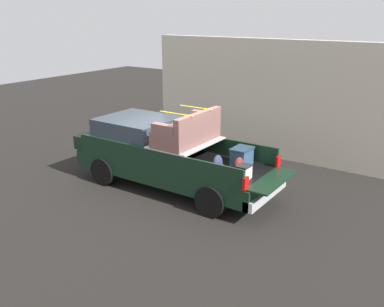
# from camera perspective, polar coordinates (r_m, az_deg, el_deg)

# --- Properties ---
(ground_plane) EXTENTS (40.00, 40.00, 0.00)m
(ground_plane) POSITION_cam_1_polar(r_m,az_deg,el_deg) (11.76, -2.43, -4.57)
(ground_plane) COLOR black
(pickup_truck) EXTENTS (6.05, 2.06, 2.23)m
(pickup_truck) POSITION_cam_1_polar(r_m,az_deg,el_deg) (11.62, -3.82, 0.08)
(pickup_truck) COLOR black
(pickup_truck) RESTS_ON ground_plane
(building_facade) EXTENTS (8.49, 0.36, 3.81)m
(building_facade) POSITION_cam_1_polar(r_m,az_deg,el_deg) (14.19, 10.26, 7.22)
(building_facade) COLOR beige
(building_facade) RESTS_ON ground_plane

